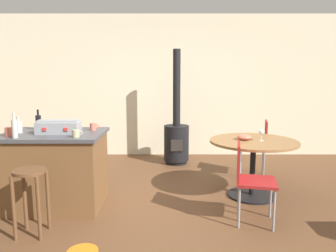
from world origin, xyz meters
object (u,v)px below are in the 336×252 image
at_px(cup_0, 93,127).
at_px(cup_1, 76,133).
at_px(folding_chair_near, 249,177).
at_px(bottle_0, 38,122).
at_px(wine_glass, 261,132).
at_px(toolbox, 58,127).
at_px(folding_chair_far, 257,144).
at_px(bottle_1, 14,128).
at_px(bottle_2, 18,127).
at_px(dining_table, 253,153).
at_px(wood_stove, 176,136).
at_px(serving_bowl, 244,137).
at_px(kitchen_island, 55,169).
at_px(wooden_stool, 30,189).
at_px(cup_2, 8,132).

bearing_deg(cup_0, cup_1, -99.95).
bearing_deg(folding_chair_near, bottle_0, 165.18).
bearing_deg(cup_1, wine_glass, 13.94).
bearing_deg(toolbox, folding_chair_far, 23.74).
distance_m(folding_chair_near, bottle_1, 2.55).
distance_m(bottle_1, bottle_2, 0.32).
height_order(dining_table, bottle_2, bottle_2).
height_order(toolbox, bottle_0, bottle_0).
height_order(wood_stove, cup_1, wood_stove).
distance_m(bottle_2, cup_0, 0.85).
height_order(cup_1, serving_bowl, cup_1).
height_order(folding_chair_far, wood_stove, wood_stove).
bearing_deg(folding_chair_far, bottle_2, -160.26).
xyz_separation_m(bottle_2, wine_glass, (2.91, 0.27, -0.12)).
distance_m(kitchen_island, folding_chair_far, 2.92).
bearing_deg(wood_stove, bottle_0, -135.91).
xyz_separation_m(wooden_stool, bottle_2, (-0.41, 0.71, 0.49)).
height_order(kitchen_island, cup_1, cup_1).
relative_size(dining_table, folding_chair_far, 1.26).
bearing_deg(wine_glass, kitchen_island, -174.18).
relative_size(bottle_2, cup_2, 1.63).
xyz_separation_m(wood_stove, toolbox, (-1.41, -1.93, 0.47)).
height_order(folding_chair_near, bottle_1, bottle_1).
distance_m(cup_0, cup_2, 0.93).
bearing_deg(wooden_stool, cup_1, 53.48).
distance_m(dining_table, cup_1, 2.19).
height_order(dining_table, bottle_1, bottle_1).
relative_size(dining_table, toolbox, 2.33).
bearing_deg(folding_chair_near, dining_table, 72.69).
height_order(folding_chair_far, wine_glass, wine_glass).
distance_m(kitchen_island, cup_1, 0.66).
bearing_deg(cup_2, folding_chair_near, -4.89).
xyz_separation_m(toolbox, cup_2, (-0.49, -0.18, -0.02)).
relative_size(bottle_2, serving_bowl, 1.04).
distance_m(dining_table, toolbox, 2.40).
distance_m(kitchen_island, serving_bowl, 2.36).
bearing_deg(bottle_1, cup_2, 141.29).
distance_m(wooden_stool, dining_table, 2.62).
bearing_deg(cup_0, bottle_2, -166.72).
bearing_deg(wine_glass, cup_0, -177.82).
relative_size(folding_chair_near, bottle_1, 3.13).
height_order(cup_0, wine_glass, cup_0).
bearing_deg(folding_chair_far, wine_glass, -102.97).
bearing_deg(wood_stove, bottle_1, -129.21).
bearing_deg(bottle_1, dining_table, 12.51).
distance_m(kitchen_island, wood_stove, 2.40).
relative_size(bottle_0, cup_0, 2.24).
distance_m(folding_chair_far, bottle_2, 3.33).
relative_size(kitchen_island, bottle_2, 6.18).
distance_m(wood_stove, bottle_2, 2.71).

